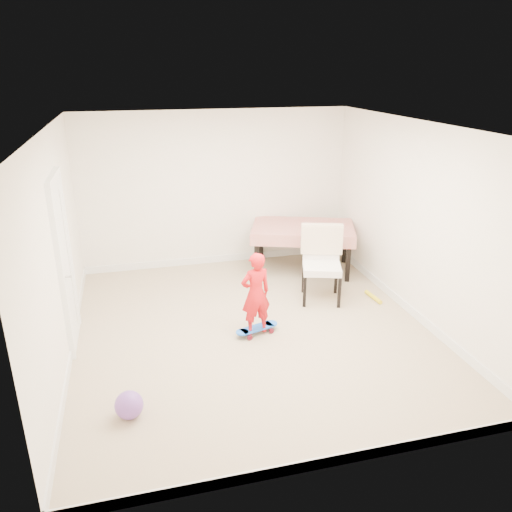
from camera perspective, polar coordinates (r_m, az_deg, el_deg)
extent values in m
plane|color=tan|center=(6.61, -0.41, -8.39)|extent=(5.00, 5.00, 0.00)
cube|color=white|center=(5.80, -0.48, 14.41)|extent=(4.50, 5.00, 0.04)
cube|color=white|center=(8.42, -4.57, 7.55)|extent=(4.50, 0.04, 2.60)
cube|color=white|center=(3.93, 8.48, -8.92)|extent=(4.50, 0.04, 2.60)
cube|color=white|center=(5.98, -21.65, 0.48)|extent=(0.04, 5.00, 2.60)
cube|color=white|center=(6.94, 17.75, 3.70)|extent=(0.04, 5.00, 2.60)
cube|color=white|center=(6.35, -20.98, -0.92)|extent=(0.11, 0.94, 2.11)
cube|color=white|center=(8.80, -4.35, -0.32)|extent=(4.50, 0.02, 0.12)
cube|color=white|center=(4.66, 7.66, -22.34)|extent=(4.50, 0.02, 0.12)
cube|color=white|center=(6.49, -20.27, -9.84)|extent=(0.02, 5.00, 0.12)
cube|color=white|center=(7.39, 16.77, -5.51)|extent=(0.02, 5.00, 0.12)
imported|color=red|center=(6.25, -0.03, -4.62)|extent=(0.44, 0.33, 1.09)
sphere|color=purple|center=(5.23, -14.31, -16.17)|extent=(0.28, 0.28, 0.28)
cylinder|color=yellow|center=(7.62, 13.25, -4.58)|extent=(0.10, 0.40, 0.06)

